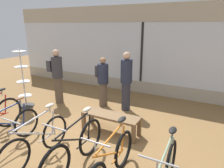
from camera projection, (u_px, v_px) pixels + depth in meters
ground_plane at (74, 147)px, 4.25m from camera, size 24.00×24.00×0.00m
shop_back_wall at (142, 50)px, 7.25m from camera, size 12.00×0.08×3.20m
bicycle_left at (6, 131)px, 4.16m from camera, size 0.46×1.71×1.02m
bicycle_center_left at (37, 142)px, 3.76m from camera, size 0.46×1.68×1.03m
bicycle_center_right at (75, 149)px, 3.52m from camera, size 0.46×1.74×1.05m
bicycle_right at (111, 163)px, 3.19m from camera, size 0.46×1.67×1.02m
accessory_rack at (24, 83)px, 6.19m from camera, size 0.48×0.48×1.85m
display_bench at (111, 118)px, 4.74m from camera, size 1.40×0.44×0.46m
customer_near_rack at (103, 80)px, 6.21m from camera, size 0.56×0.49×1.56m
customer_by_window at (126, 80)px, 5.88m from camera, size 0.48×0.48×1.77m
customer_mid_floor at (57, 75)px, 6.44m from camera, size 0.52×0.39×1.77m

